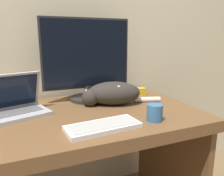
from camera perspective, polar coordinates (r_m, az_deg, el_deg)
The scene contains 8 objects.
wall_back at distance 1.56m, azimuth -15.46°, elevation 17.39°, with size 6.40×0.06×2.60m.
desk at distance 1.25m, azimuth -10.72°, elevation -14.10°, with size 1.39×0.77×0.77m.
monitor at distance 1.38m, azimuth -6.58°, elevation 7.20°, with size 0.56×0.23×0.51m.
laptop at distance 1.24m, azimuth -23.94°, elevation -4.50°, with size 0.35×0.29×0.22m.
external_keyboard at distance 0.98m, azimuth -2.36°, elevation -9.98°, with size 0.34×0.17×0.02m.
cat at distance 1.31m, azimuth 0.02°, elevation -1.32°, with size 0.48×0.26×0.14m.
coffee_mug at distance 1.08m, azimuth 11.08°, elevation -6.32°, with size 0.08×0.08×0.08m.
small_toy at distance 1.55m, azimuth 7.75°, elevation -0.87°, with size 0.05×0.05×0.05m.
Camera 1 is at (-0.21, -0.71, 1.16)m, focal length 35.00 mm.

